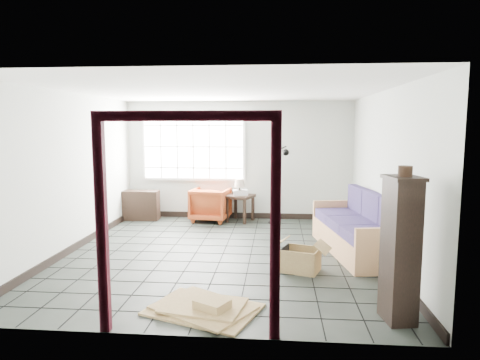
# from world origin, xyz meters

# --- Properties ---
(ground) EXTENTS (5.50, 5.50, 0.00)m
(ground) POSITION_xyz_m (0.00, 0.00, 0.00)
(ground) COLOR black
(ground) RESTS_ON ground
(room_shell) EXTENTS (5.02, 5.52, 2.61)m
(room_shell) POSITION_xyz_m (0.00, 0.03, 1.68)
(room_shell) COLOR #B6BCB4
(room_shell) RESTS_ON ground
(window_panel) EXTENTS (2.32, 0.08, 1.52)m
(window_panel) POSITION_xyz_m (-1.00, 2.70, 1.60)
(window_panel) COLOR silver
(window_panel) RESTS_ON ground
(doorway_trim) EXTENTS (1.80, 0.08, 2.20)m
(doorway_trim) POSITION_xyz_m (0.00, -2.70, 1.38)
(doorway_trim) COLOR #3D0E19
(doorway_trim) RESTS_ON ground
(futon_sofa) EXTENTS (1.23, 2.35, 0.99)m
(futon_sofa) POSITION_xyz_m (2.22, 0.28, 0.36)
(futon_sofa) COLOR #AC6F4D
(futon_sofa) RESTS_ON ground
(armchair) EXTENTS (0.87, 0.83, 0.80)m
(armchair) POSITION_xyz_m (-0.58, 2.40, 0.40)
(armchair) COLOR #984316
(armchair) RESTS_ON ground
(side_table) EXTENTS (0.68, 0.68, 0.58)m
(side_table) POSITION_xyz_m (0.06, 2.40, 0.48)
(side_table) COLOR black
(side_table) RESTS_ON ground
(table_lamp) EXTENTS (0.24, 0.24, 0.35)m
(table_lamp) POSITION_xyz_m (0.06, 2.35, 0.83)
(table_lamp) COLOR black
(table_lamp) RESTS_ON side_table
(projector) EXTENTS (0.35, 0.30, 0.11)m
(projector) POSITION_xyz_m (0.07, 2.38, 0.64)
(projector) COLOR silver
(projector) RESTS_ON side_table
(floor_lamp) EXTENTS (0.44, 0.33, 1.65)m
(floor_lamp) POSITION_xyz_m (0.92, 2.24, 0.88)
(floor_lamp) COLOR black
(floor_lamp) RESTS_ON ground
(console_shelf) EXTENTS (0.84, 0.34, 0.65)m
(console_shelf) POSITION_xyz_m (-2.15, 2.36, 0.32)
(console_shelf) COLOR black
(console_shelf) RESTS_ON ground
(tall_shelf) EXTENTS (0.39, 0.47, 1.55)m
(tall_shelf) POSITION_xyz_m (2.15, -2.21, 0.79)
(tall_shelf) COLOR black
(tall_shelf) RESTS_ON ground
(pot) EXTENTS (0.17, 0.17, 0.11)m
(pot) POSITION_xyz_m (2.16, -2.23, 1.60)
(pot) COLOR black
(pot) RESTS_ON tall_shelf
(open_box) EXTENTS (0.89, 0.63, 0.46)m
(open_box) POSITION_xyz_m (1.21, -0.72, 0.17)
(open_box) COLOR olive
(open_box) RESTS_ON ground
(cardboard_pile) EXTENTS (1.39, 1.19, 0.17)m
(cardboard_pile) POSITION_xyz_m (0.07, -2.16, 0.04)
(cardboard_pile) COLOR olive
(cardboard_pile) RESTS_ON ground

